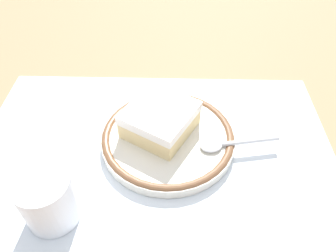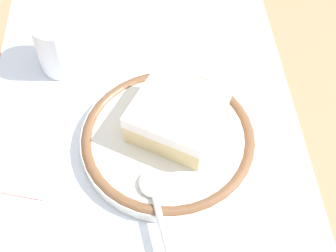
# 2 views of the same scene
# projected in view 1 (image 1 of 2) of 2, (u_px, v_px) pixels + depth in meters

# --- Properties ---
(ground_plane) EXTENTS (2.40, 2.40, 0.00)m
(ground_plane) POSITION_uv_depth(u_px,v_px,m) (154.00, 157.00, 0.48)
(ground_plane) COLOR #9E7551
(placemat) EXTENTS (0.54, 0.38, 0.00)m
(placemat) POSITION_uv_depth(u_px,v_px,m) (154.00, 156.00, 0.48)
(placemat) COLOR silver
(placemat) RESTS_ON ground_plane
(plate) EXTENTS (0.20, 0.20, 0.02)m
(plate) POSITION_uv_depth(u_px,v_px,m) (168.00, 138.00, 0.49)
(plate) COLOR silver
(plate) RESTS_ON placemat
(cake_slice) EXTENTS (0.13, 0.13, 0.04)m
(cake_slice) POSITION_uv_depth(u_px,v_px,m) (160.00, 120.00, 0.48)
(cake_slice) COLOR beige
(cake_slice) RESTS_ON plate
(spoon) EXTENTS (0.12, 0.04, 0.01)m
(spoon) POSITION_uv_depth(u_px,v_px,m) (226.00, 144.00, 0.47)
(spoon) COLOR silver
(spoon) RESTS_ON plate
(cup) EXTENTS (0.07, 0.07, 0.07)m
(cup) POSITION_uv_depth(u_px,v_px,m) (49.00, 202.00, 0.39)
(cup) COLOR white
(cup) RESTS_ON placemat
(napkin) EXTENTS (0.14, 0.14, 0.00)m
(napkin) POSITION_uv_depth(u_px,v_px,m) (73.00, 133.00, 0.51)
(napkin) COLOR white
(napkin) RESTS_ON placemat
(sugar_packet) EXTENTS (0.04, 0.06, 0.01)m
(sugar_packet) POSITION_uv_depth(u_px,v_px,m) (201.00, 243.00, 0.38)
(sugar_packet) COLOR #E5998C
(sugar_packet) RESTS_ON placemat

